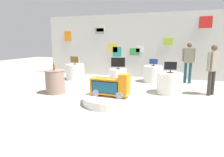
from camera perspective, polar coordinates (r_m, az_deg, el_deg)
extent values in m
plane|color=#A8A091|center=(5.77, 2.36, -7.27)|extent=(30.00, 30.00, 0.00)
cube|color=silver|center=(10.00, 9.57, 9.48)|extent=(10.84, 0.10, 3.20)
cube|color=red|center=(9.95, 25.99, 14.75)|extent=(0.55, 0.02, 0.51)
cube|color=#9ECC33|center=(9.84, 16.28, 10.48)|extent=(0.45, 0.02, 0.34)
cube|color=white|center=(9.98, 8.23, 8.57)|extent=(0.39, 0.02, 0.31)
cube|color=beige|center=(10.56, -3.42, 14.52)|extent=(0.46, 0.02, 0.31)
cube|color=teal|center=(10.25, 1.49, 7.90)|extent=(0.46, 0.02, 0.51)
cube|color=orange|center=(11.41, -12.92, 12.09)|extent=(0.44, 0.02, 0.55)
cube|color=yellow|center=(10.31, 0.32, 9.07)|extent=(0.50, 0.02, 0.47)
cube|color=gray|center=(10.58, -3.78, 13.80)|extent=(0.51, 0.02, 0.30)
cube|color=green|center=(10.03, 6.71, 7.84)|extent=(0.52, 0.02, 0.35)
cylinder|color=silver|center=(5.70, -0.61, -6.29)|extent=(1.58, 1.58, 0.22)
cylinder|color=gray|center=(5.79, -3.91, -3.82)|extent=(0.24, 0.43, 0.21)
cylinder|color=gray|center=(5.51, 2.85, -4.55)|extent=(0.24, 0.43, 0.21)
cube|color=orange|center=(5.60, -0.62, -2.33)|extent=(1.16, 0.46, 0.46)
cube|color=orange|center=(5.38, 3.69, 0.48)|extent=(0.28, 0.39, 0.16)
cube|color=black|center=(5.46, -2.30, -2.67)|extent=(0.81, 0.08, 0.35)
cube|color=navy|center=(5.46, -2.30, -2.67)|extent=(0.77, 0.09, 0.31)
cube|color=#B2B2B7|center=(5.54, -0.63, 0.28)|extent=(0.90, 0.11, 0.02)
cylinder|color=silver|center=(8.95, 12.03, 1.34)|extent=(0.87, 0.87, 0.73)
cylinder|color=black|center=(8.90, 12.12, 3.74)|extent=(0.19, 0.19, 0.02)
cylinder|color=black|center=(8.89, 12.13, 4.02)|extent=(0.04, 0.04, 0.07)
cube|color=black|center=(8.88, 12.17, 4.93)|extent=(0.36, 0.13, 0.22)
cube|color=navy|center=(8.85, 12.19, 4.92)|extent=(0.33, 0.10, 0.20)
cylinder|color=silver|center=(9.55, -10.88, 1.96)|extent=(0.90, 0.90, 0.73)
cylinder|color=black|center=(9.50, -10.95, 4.20)|extent=(0.18, 0.18, 0.02)
cylinder|color=black|center=(9.49, -10.96, 4.41)|extent=(0.04, 0.04, 0.05)
cube|color=silver|center=(9.48, -11.00, 5.53)|extent=(0.53, 0.14, 0.32)
cube|color=brown|center=(9.46, -11.04, 5.52)|extent=(0.48, 0.11, 0.29)
cylinder|color=silver|center=(7.04, 16.67, -1.33)|extent=(0.88, 0.88, 0.73)
cylinder|color=black|center=(6.98, 16.84, 1.69)|extent=(0.23, 0.23, 0.02)
cylinder|color=black|center=(6.97, 16.86, 2.10)|extent=(0.04, 0.04, 0.08)
cube|color=silver|center=(6.95, 16.94, 3.66)|extent=(0.46, 0.11, 0.30)
cube|color=black|center=(6.93, 16.91, 3.64)|extent=(0.42, 0.08, 0.27)
cylinder|color=silver|center=(7.70, 1.79, 0.10)|extent=(0.70, 0.70, 0.73)
cylinder|color=black|center=(7.64, 1.81, 2.88)|extent=(0.19, 0.19, 0.02)
cylinder|color=black|center=(7.64, 1.81, 3.21)|extent=(0.04, 0.04, 0.07)
cube|color=black|center=(7.61, 1.82, 4.84)|extent=(0.54, 0.17, 0.37)
cube|color=black|center=(7.59, 1.74, 4.83)|extent=(0.49, 0.14, 0.33)
cylinder|color=gray|center=(7.06, -16.46, -0.93)|extent=(0.65, 0.65, 0.82)
cylinder|color=gray|center=(6.99, -16.63, 2.31)|extent=(0.68, 0.68, 0.02)
cylinder|color=brown|center=(6.94, -16.81, 3.16)|extent=(0.06, 0.06, 0.20)
cylinder|color=brown|center=(6.93, -16.87, 4.29)|extent=(0.03, 0.03, 0.07)
cylinder|color=#194751|center=(9.10, 22.07, 1.49)|extent=(0.12, 0.12, 0.90)
cylinder|color=#194751|center=(9.11, 20.82, 1.59)|extent=(0.12, 0.12, 0.90)
cube|color=gray|center=(9.03, 21.78, 6.34)|extent=(0.41, 0.26, 0.62)
sphere|color=brown|center=(9.01, 21.97, 9.14)|extent=(0.20, 0.20, 0.20)
cylinder|color=gray|center=(9.01, 23.32, 6.43)|extent=(0.08, 0.08, 0.56)
cylinder|color=gray|center=(9.05, 20.27, 6.65)|extent=(0.08, 0.08, 0.56)
cylinder|color=#38332D|center=(7.42, 27.65, -1.12)|extent=(0.12, 0.12, 0.83)
cylinder|color=#38332D|center=(7.25, 26.84, -1.30)|extent=(0.12, 0.12, 0.83)
cube|color=gray|center=(7.24, 27.74, 4.50)|extent=(0.40, 0.42, 0.64)
sphere|color=brown|center=(7.21, 28.05, 8.04)|extent=(0.20, 0.20, 0.20)
cylinder|color=gray|center=(7.44, 28.71, 4.80)|extent=(0.08, 0.08, 0.57)
cylinder|color=gray|center=(7.03, 26.76, 4.70)|extent=(0.08, 0.08, 0.57)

